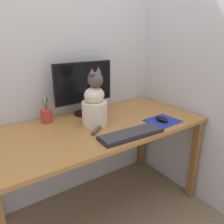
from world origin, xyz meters
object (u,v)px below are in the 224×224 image
monitor (84,86)px  keyboard (131,134)px  cat (95,104)px  computer_mouse_right (162,119)px  pen_cup (46,116)px

monitor → keyboard: (0.05, -0.51, -0.21)m
cat → computer_mouse_right: bearing=-46.5°
monitor → cat: 0.25m
pen_cup → computer_mouse_right: bearing=-33.7°
keyboard → computer_mouse_right: size_ratio=3.94×
monitor → computer_mouse_right: 0.62m
monitor → cat: monitor is taller
cat → monitor: bearing=61.8°
computer_mouse_right → pen_cup: size_ratio=0.61×
computer_mouse_right → cat: (-0.42, 0.23, 0.13)m
cat → pen_cup: 0.36m
pen_cup → monitor: bearing=0.3°
keyboard → computer_mouse_right: 0.33m
keyboard → computer_mouse_right: (0.33, 0.05, 0.01)m
keyboard → pen_cup: 0.62m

